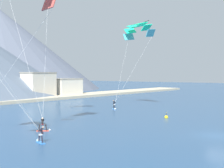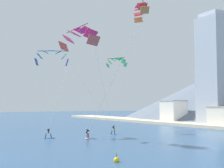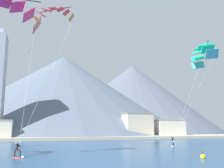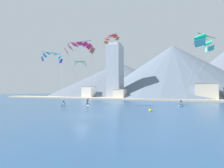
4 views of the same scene
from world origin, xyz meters
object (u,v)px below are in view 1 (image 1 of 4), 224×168
at_px(kitesurfer_mid_center, 40,138).
at_px(race_marker_buoy, 166,117).
at_px(parafoil_kite_far_left, 138,29).
at_px(kitesurfer_near_lead, 44,127).
at_px(kitesurfer_far_left, 114,106).

xyz_separation_m(kitesurfer_mid_center, race_marker_buoy, (22.68, -1.59, -0.32)).
bearing_deg(parafoil_kite_far_left, race_marker_buoy, -130.28).
distance_m(kitesurfer_near_lead, race_marker_buoy, 19.45).
bearing_deg(parafoil_kite_far_left, kitesurfer_near_lead, -168.37).
distance_m(kitesurfer_far_left, race_marker_buoy, 14.45).
bearing_deg(kitesurfer_far_left, race_marker_buoy, -108.83).
height_order(kitesurfer_mid_center, kitesurfer_far_left, kitesurfer_far_left).
relative_size(parafoil_kite_far_left, race_marker_buoy, 15.32).
bearing_deg(kitesurfer_near_lead, parafoil_kite_far_left, 11.63).
xyz_separation_m(kitesurfer_far_left, parafoil_kite_far_left, (5.46, -1.72, 15.13)).
bearing_deg(race_marker_buoy, kitesurfer_mid_center, 175.98).
relative_size(kitesurfer_mid_center, parafoil_kite_far_left, 0.11).
xyz_separation_m(parafoil_kite_far_left, race_marker_buoy, (-10.12, -11.95, -15.54)).
bearing_deg(kitesurfer_mid_center, kitesurfer_near_lead, 46.76).
height_order(kitesurfer_near_lead, kitesurfer_mid_center, kitesurfer_near_lead).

